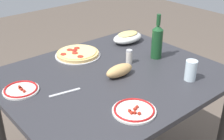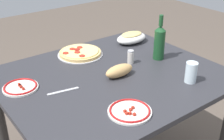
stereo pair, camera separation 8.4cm
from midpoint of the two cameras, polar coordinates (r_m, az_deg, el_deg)
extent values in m
cube|color=#2D2D33|center=(1.73, 1.39, -1.35)|extent=(1.24, 1.04, 0.03)
cylinder|color=#33302D|center=(2.07, -19.54, -9.94)|extent=(0.07, 0.07, 0.72)
cylinder|color=#33302D|center=(2.53, 4.84, -1.20)|extent=(0.07, 0.07, 0.72)
cylinder|color=#B7B7BC|center=(1.98, -4.93, 2.99)|extent=(0.30, 0.30, 0.01)
cylinder|color=#DBB26B|center=(1.97, -4.94, 3.31)|extent=(0.28, 0.28, 0.02)
cylinder|color=#EFD684|center=(1.97, -4.95, 3.63)|extent=(0.24, 0.24, 0.01)
cylinder|color=maroon|center=(1.98, -5.55, 3.92)|extent=(0.04, 0.04, 0.00)
cylinder|color=#B22D1E|center=(2.02, -5.07, 4.36)|extent=(0.04, 0.04, 0.00)
cylinder|color=#B22D1E|center=(2.00, -6.47, 4.05)|extent=(0.04, 0.04, 0.00)
cylinder|color=#B22D1E|center=(1.94, -5.48, 3.42)|extent=(0.04, 0.04, 0.00)
cylinder|color=#B22D1E|center=(1.94, -7.70, 3.24)|extent=(0.04, 0.04, 0.00)
cylinder|color=#B22D1E|center=(1.89, -4.51, 2.73)|extent=(0.04, 0.04, 0.00)
ellipsoid|color=white|center=(2.17, 4.87, 6.13)|extent=(0.24, 0.15, 0.07)
ellipsoid|color=#AD2819|center=(2.17, 4.88, 6.43)|extent=(0.20, 0.12, 0.03)
ellipsoid|color=#EACC75|center=(2.16, 4.90, 6.88)|extent=(0.17, 0.10, 0.02)
cylinder|color=#194723|center=(1.91, 10.23, 4.81)|extent=(0.07, 0.07, 0.19)
cone|color=#194723|center=(1.88, 10.51, 7.91)|extent=(0.07, 0.07, 0.03)
cylinder|color=#194723|center=(1.86, 10.64, 9.36)|extent=(0.03, 0.03, 0.07)
cylinder|color=silver|center=(1.68, 16.37, -0.46)|extent=(0.06, 0.06, 0.12)
cylinder|color=white|center=(1.64, -15.81, -3.31)|extent=(0.19, 0.19, 0.01)
torus|color=red|center=(1.64, -15.85, -3.07)|extent=(0.18, 0.18, 0.01)
cube|color=#AD2819|center=(1.62, -15.71, -3.15)|extent=(0.01, 0.01, 0.01)
cube|color=#AD2819|center=(1.64, -15.89, -2.93)|extent=(0.01, 0.01, 0.01)
cube|color=#AD2819|center=(1.64, -15.98, -2.87)|extent=(0.01, 0.01, 0.01)
cube|color=#AD2819|center=(1.65, -16.06, -2.68)|extent=(0.01, 0.01, 0.01)
cube|color=#AD2819|center=(1.60, -15.28, -3.52)|extent=(0.01, 0.01, 0.01)
cube|color=#AD2819|center=(1.63, -15.81, -2.99)|extent=(0.01, 0.01, 0.01)
cylinder|color=white|center=(1.40, 5.16, -8.01)|extent=(0.21, 0.21, 0.01)
torus|color=red|center=(1.39, 5.17, -7.75)|extent=(0.19, 0.19, 0.01)
cube|color=#AD2819|center=(1.37, 4.62, -8.35)|extent=(0.01, 0.01, 0.01)
cube|color=#AD2819|center=(1.41, 5.76, -7.25)|extent=(0.01, 0.01, 0.01)
cube|color=#AD2819|center=(1.39, 5.33, -7.64)|extent=(0.01, 0.01, 0.01)
cube|color=#AD2819|center=(1.38, 4.27, -7.95)|extent=(0.01, 0.01, 0.01)
cube|color=#AD2819|center=(1.36, 6.11, -8.51)|extent=(0.01, 0.01, 0.01)
cube|color=#AD2819|center=(1.37, 5.25, -8.34)|extent=(0.01, 0.01, 0.01)
ellipsoid|color=tan|center=(1.69, 2.83, -0.16)|extent=(0.18, 0.08, 0.07)
cylinder|color=silver|center=(1.85, 4.90, 2.35)|extent=(0.04, 0.04, 0.07)
cylinder|color=#B7B7BC|center=(1.83, 4.95, 3.59)|extent=(0.04, 0.04, 0.01)
cube|color=#B7B7BC|center=(1.56, -7.80, -4.14)|extent=(0.17, 0.05, 0.00)
camera|label=1|loc=(0.04, -88.60, 0.72)|focal=47.49mm
camera|label=2|loc=(0.04, 91.40, -0.72)|focal=47.49mm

